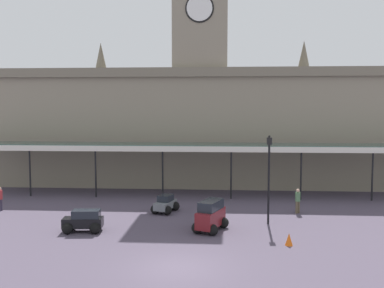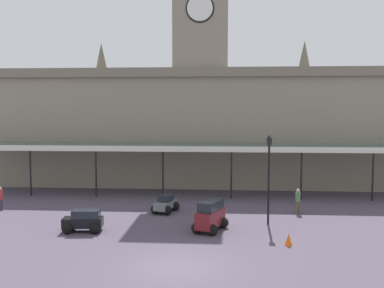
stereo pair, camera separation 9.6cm
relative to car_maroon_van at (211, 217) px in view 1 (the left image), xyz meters
The scene contains 10 objects.
ground_plane 6.18m from the car_maroon_van, 102.39° to the right, with size 140.00×140.00×0.00m, color #4B4252.
station_building 16.50m from the car_maroon_van, 94.83° to the left, with size 41.46×6.09×19.73m.
entrance_canopy 10.87m from the car_maroon_van, 97.28° to the left, with size 37.89×3.26×4.20m.
car_maroon_van is the anchor object (origin of this frame).
car_black_estate 7.32m from the car_maroon_van, behind, with size 2.33×1.68×1.27m.
car_grey_sedan 5.34m from the car_maroon_van, 126.82° to the left, with size 1.87×2.22×1.19m.
pedestrian_beside_cars 7.39m from the car_maroon_van, 38.53° to the left, with size 0.34×0.34×1.67m.
pedestrian_crossing_forecourt 15.15m from the car_maroon_van, 165.15° to the left, with size 0.34×0.39×1.67m.
victorian_lamppost 4.64m from the car_maroon_van, 25.56° to the left, with size 0.30×0.30×5.47m.
traffic_cone 4.83m from the car_maroon_van, 31.05° to the right, with size 0.40×0.40×0.65m, color orange.
Camera 1 is at (1.89, -18.77, 7.09)m, focal length 40.68 mm.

